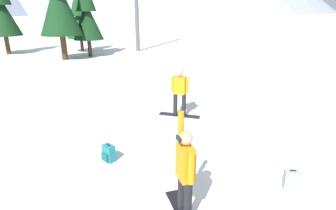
# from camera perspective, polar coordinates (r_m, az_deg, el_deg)

# --- Properties ---
(ground_plane) EXTENTS (800.00, 800.00, 0.00)m
(ground_plane) POSITION_cam_1_polar(r_m,az_deg,el_deg) (8.10, 28.62, -10.71)
(ground_plane) COLOR white
(snowboarder_foreground) EXTENTS (0.37, 1.54, 2.03)m
(snowboarder_foreground) POSITION_cam_1_polar(r_m,az_deg,el_deg) (5.09, 3.59, -13.74)
(snowboarder_foreground) COLOR black
(snowboarder_foreground) RESTS_ON ground_plane
(snowboarder_midground) EXTENTS (1.37, 1.15, 1.74)m
(snowboarder_midground) POSITION_cam_1_polar(r_m,az_deg,el_deg) (9.86, 2.45, 2.80)
(snowboarder_midground) COLOR black
(snowboarder_midground) RESTS_ON ground_plane
(backpack_teal) EXTENTS (0.35, 0.38, 0.47)m
(backpack_teal) POSITION_cam_1_polar(r_m,az_deg,el_deg) (7.34, -12.22, -9.79)
(backpack_teal) COLOR #1E7A7F
(backpack_teal) RESTS_ON ground_plane
(backpack_grey) EXTENTS (0.38, 0.36, 0.47)m
(backpack_grey) POSITION_cam_1_polar(r_m,az_deg,el_deg) (6.76, 24.21, -13.95)
(backpack_grey) COLOR gray
(backpack_grey) RESTS_ON ground_plane
(pine_tree_broad) EXTENTS (2.39, 2.39, 6.17)m
(pine_tree_broad) POSITION_cam_1_polar(r_m,az_deg,el_deg) (23.53, -16.53, 17.77)
(pine_tree_broad) COLOR #472D19
(pine_tree_broad) RESTS_ON ground_plane
(pine_tree_leaning) EXTENTS (2.73, 2.73, 7.02)m
(pine_tree_leaning) POSITION_cam_1_polar(r_m,az_deg,el_deg) (27.52, -31.44, 16.94)
(pine_tree_leaning) COLOR #472D19
(pine_tree_leaning) RESTS_ON ground_plane
(pine_tree_twin) EXTENTS (2.40, 2.40, 5.45)m
(pine_tree_twin) POSITION_cam_1_polar(r_m,az_deg,el_deg) (26.56, -17.94, 16.89)
(pine_tree_twin) COLOR #472D19
(pine_tree_twin) RESTS_ON ground_plane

